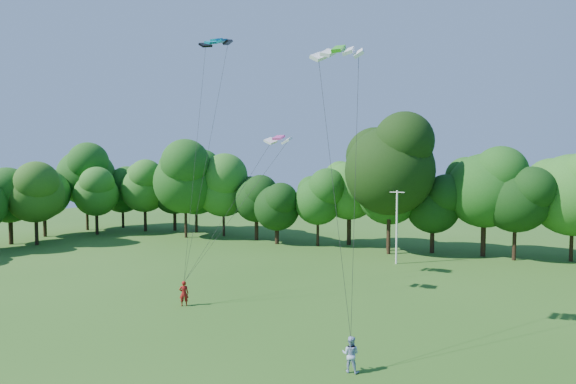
% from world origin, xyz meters
% --- Properties ---
extents(ground, '(160.00, 160.00, 0.00)m').
position_xyz_m(ground, '(0.00, 0.00, 0.00)').
color(ground, '#265617').
rests_on(ground, ground).
extents(utility_pole, '(1.55, 0.22, 7.73)m').
position_xyz_m(utility_pole, '(4.72, 28.99, 3.99)').
color(utility_pole, silver).
rests_on(utility_pole, ground).
extents(kite_flyer_left, '(0.81, 0.75, 1.86)m').
position_xyz_m(kite_flyer_left, '(-6.64, 8.16, 0.93)').
color(kite_flyer_left, maroon).
rests_on(kite_flyer_left, ground).
extents(kite_flyer_right, '(0.91, 0.72, 1.81)m').
position_xyz_m(kite_flyer_right, '(7.56, 3.05, 0.91)').
color(kite_flyer_right, '#9CAFD9').
rests_on(kite_flyer_right, ground).
extents(kite_teal, '(2.74, 1.30, 0.52)m').
position_xyz_m(kite_teal, '(-7.51, 14.05, 20.81)').
color(kite_teal, '#057BA3').
rests_on(kite_teal, ground).
extents(kite_green, '(2.95, 1.49, 0.68)m').
position_xyz_m(kite_green, '(5.80, 6.14, 16.79)').
color(kite_green, green).
rests_on(kite_green, ground).
extents(kite_pink, '(2.08, 1.04, 0.43)m').
position_xyz_m(kite_pink, '(-1.22, 12.96, 12.45)').
color(kite_pink, '#CE3990').
rests_on(kite_pink, ground).
extents(tree_back_west, '(9.74, 9.74, 14.17)m').
position_xyz_m(tree_back_west, '(-27.86, 38.67, 8.85)').
color(tree_back_west, '#352215').
rests_on(tree_back_west, ground).
extents(tree_back_center, '(11.33, 11.33, 16.48)m').
position_xyz_m(tree_back_center, '(2.86, 33.93, 10.29)').
color(tree_back_center, black).
rests_on(tree_back_center, ground).
extents(tree_flank_west, '(7.73, 7.73, 11.25)m').
position_xyz_m(tree_flank_west, '(-40.03, 20.81, 7.02)').
color(tree_flank_west, black).
rests_on(tree_flank_west, ground).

